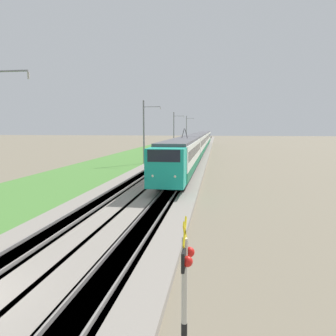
# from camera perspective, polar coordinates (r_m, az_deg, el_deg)

# --- Properties ---
(ballast_main) EXTENTS (240.00, 4.40, 0.30)m
(ballast_main) POSITION_cam_1_polar(r_m,az_deg,el_deg) (58.41, 0.85, 2.06)
(ballast_main) COLOR gray
(ballast_main) RESTS_ON ground
(ballast_adjacent) EXTENTS (240.00, 4.40, 0.30)m
(ballast_adjacent) POSITION_cam_1_polar(r_m,az_deg,el_deg) (58.00, 4.94, 2.00)
(ballast_adjacent) COLOR gray
(ballast_adjacent) RESTS_ON ground
(track_main) EXTENTS (240.00, 1.57, 0.45)m
(track_main) POSITION_cam_1_polar(r_m,az_deg,el_deg) (58.41, 0.85, 2.07)
(track_main) COLOR #4C4238
(track_main) RESTS_ON ground
(track_adjacent) EXTENTS (240.00, 1.57, 0.45)m
(track_adjacent) POSITION_cam_1_polar(r_m,az_deg,el_deg) (58.00, 4.94, 2.01)
(track_adjacent) COLOR #4C4238
(track_adjacent) RESTS_ON ground
(grass_verge) EXTENTS (240.00, 11.59, 0.12)m
(grass_verge) POSITION_cam_1_polar(r_m,az_deg,el_deg) (59.60, -5.23, 2.04)
(grass_verge) COLOR #4C8438
(grass_verge) RESTS_ON ground
(passenger_train) EXTENTS (85.69, 2.88, 5.15)m
(passenger_train) POSITION_cam_1_polar(r_m,az_deg,el_deg) (65.29, 5.38, 4.56)
(passenger_train) COLOR #19A88E
(passenger_train) RESTS_ON ground
(crossing_signal_far) EXTENTS (0.70, 0.23, 3.64)m
(crossing_signal_far) POSITION_cam_1_polar(r_m,az_deg,el_deg) (6.58, 3.01, -20.76)
(crossing_signal_far) COLOR beige
(crossing_signal_far) RESTS_ON ground
(catenary_mast_mid) EXTENTS (0.22, 2.56, 9.05)m
(catenary_mast_mid) POSITION_cam_1_polar(r_m,az_deg,el_deg) (46.85, -4.17, 6.33)
(catenary_mast_mid) COLOR slate
(catenary_mast_mid) RESTS_ON ground
(catenary_mast_far) EXTENTS (0.22, 2.56, 8.86)m
(catenary_mast_far) POSITION_cam_1_polar(r_m,az_deg,el_deg) (78.92, 1.06, 6.59)
(catenary_mast_far) COLOR slate
(catenary_mast_far) RESTS_ON ground
(catenary_mast_distant) EXTENTS (0.22, 2.56, 9.14)m
(catenary_mast_distant) POSITION_cam_1_polar(r_m,az_deg,el_deg) (111.26, 3.26, 6.80)
(catenary_mast_distant) COLOR slate
(catenary_mast_distant) RESTS_ON ground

